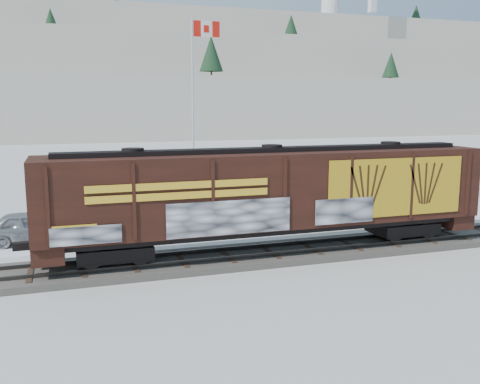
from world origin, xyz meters
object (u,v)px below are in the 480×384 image
object	(u,v)px
car_silver	(32,227)
car_dark	(335,209)
hopper_railcar	(272,192)
flagpole	(195,138)
car_white	(200,207)

from	to	relation	value
car_silver	car_dark	distance (m)	16.49
hopper_railcar	car_silver	world-z (taller)	hopper_railcar
car_silver	car_dark	size ratio (longest dim) A/B	0.92
flagpole	car_white	distance (m)	6.16
hopper_railcar	flagpole	size ratio (longest dim) A/B	1.63
car_white	car_silver	bearing A→B (deg)	122.18
hopper_railcar	car_dark	bearing A→B (deg)	42.06
car_silver	hopper_railcar	bearing A→B (deg)	-119.77
hopper_railcar	car_white	size ratio (longest dim) A/B	3.87
hopper_railcar	car_silver	xyz separation A→B (m)	(-10.30, 5.90, -2.12)
flagpole	car_dark	xyz separation A→B (m)	(6.55, -7.23, -3.81)
hopper_railcar	car_white	bearing A→B (deg)	99.15
hopper_railcar	car_white	distance (m)	8.33
flagpole	car_dark	distance (m)	10.47
car_silver	car_white	distance (m)	9.25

